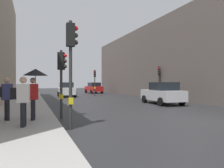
{
  "coord_description": "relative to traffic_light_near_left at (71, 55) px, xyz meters",
  "views": [
    {
      "loc": [
        -6.83,
        -7.49,
        1.71
      ],
      "look_at": [
        0.27,
        10.74,
        1.6
      ],
      "focal_mm": 33.03,
      "sensor_mm": 36.0,
      "label": 1
    }
  ],
  "objects": [
    {
      "name": "ground_plane",
      "position": [
        5.49,
        -0.07,
        -2.74
      ],
      "size": [
        120.0,
        120.0,
        0.0
      ],
      "primitive_type": "plane",
      "color": "#28282B"
    },
    {
      "name": "pedestrian_with_black_backpack",
      "position": [
        -1.67,
        0.36,
        -1.58
      ],
      "size": [
        0.64,
        0.39,
        1.77
      ],
      "color": "black",
      "rests_on": "sidewalk_kerb"
    },
    {
      "name": "car_white_compact",
      "position": [
        2.63,
        18.16,
        -1.86
      ],
      "size": [
        2.23,
        4.31,
        1.76
      ],
      "color": "silver",
      "rests_on": "ground"
    },
    {
      "name": "car_red_sedan",
      "position": [
        8.24,
        25.33,
        -1.86
      ],
      "size": [
        2.27,
        4.33,
        1.76
      ],
      "color": "red",
      "rests_on": "ground"
    },
    {
      "name": "traffic_light_mid_street",
      "position": [
        10.99,
        10.6,
        -0.35
      ],
      "size": [
        0.35,
        0.45,
        3.47
      ],
      "color": "#2D2D2D",
      "rests_on": "ground"
    },
    {
      "name": "pedestrian_with_grey_backpack",
      "position": [
        -2.35,
        1.93,
        -1.58
      ],
      "size": [
        0.65,
        0.43,
        1.77
      ],
      "color": "black",
      "rests_on": "sidewalk_kerb"
    },
    {
      "name": "sidewalk_kerb",
      "position": [
        -1.78,
        5.93,
        -2.66
      ],
      "size": [
        2.91,
        40.0,
        0.16
      ],
      "primitive_type": "cube",
      "color": "#A8A5A0",
      "rests_on": "ground"
    },
    {
      "name": "building_facade_right",
      "position": [
        17.3,
        13.1,
        1.58
      ],
      "size": [
        12.0,
        34.76,
        8.65
      ],
      "primitive_type": "cube",
      "color": "#5B514C",
      "rests_on": "ground"
    },
    {
      "name": "pedestrian_with_umbrella",
      "position": [
        -1.23,
        1.63,
        -0.9
      ],
      "size": [
        1.0,
        1.0,
        2.14
      ],
      "color": "black",
      "rests_on": "sidewalk_kerb"
    },
    {
      "name": "traffic_light_near_right",
      "position": [
        -0.0,
        2.56,
        -0.48
      ],
      "size": [
        0.45,
        0.35,
        3.28
      ],
      "color": "#2D2D2D",
      "rests_on": "ground"
    },
    {
      "name": "traffic_light_near_left",
      "position": [
        0.0,
        0.0,
        0.0
      ],
      "size": [
        0.43,
        0.24,
        3.98
      ],
      "color": "#2D2D2D",
      "rests_on": "ground"
    },
    {
      "name": "traffic_light_far_median",
      "position": [
        6.43,
        18.64,
        -0.37
      ],
      "size": [
        0.25,
        0.44,
        3.43
      ],
      "color": "#2D2D2D",
      "rests_on": "ground"
    },
    {
      "name": "car_silver_hatchback",
      "position": [
        8.44,
        6.37,
        -1.86
      ],
      "size": [
        2.25,
        4.32,
        1.76
      ],
      "color": "#BCBCC1",
      "rests_on": "ground"
    }
  ]
}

